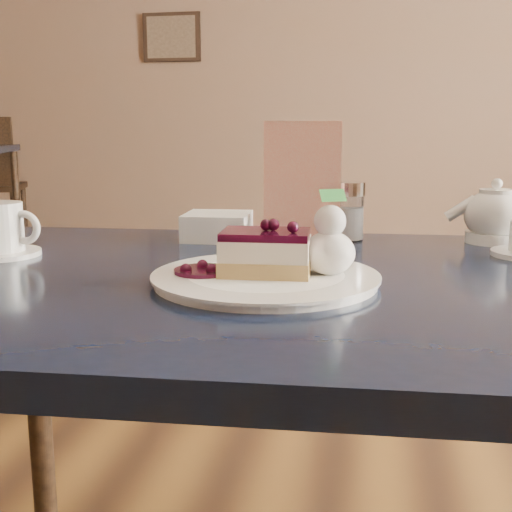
% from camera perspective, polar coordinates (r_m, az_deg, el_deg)
% --- Properties ---
extents(main_table, '(1.20, 0.84, 0.73)m').
position_cam_1_polar(main_table, '(0.91, 1.19, -6.37)').
color(main_table, black).
rests_on(main_table, ground).
extents(dessert_plate, '(0.29, 0.29, 0.01)m').
position_cam_1_polar(dessert_plate, '(0.84, 0.85, -2.03)').
color(dessert_plate, white).
rests_on(dessert_plate, main_table).
extents(cheesecake_slice, '(0.12, 0.09, 0.06)m').
position_cam_1_polar(cheesecake_slice, '(0.84, 0.86, 0.28)').
color(cheesecake_slice, tan).
rests_on(cheesecake_slice, dessert_plate).
extents(whipped_cream, '(0.07, 0.07, 0.06)m').
position_cam_1_polar(whipped_cream, '(0.84, 6.53, 0.30)').
color(whipped_cream, white).
rests_on(whipped_cream, dessert_plate).
extents(berry_sauce, '(0.08, 0.08, 0.01)m').
position_cam_1_polar(berry_sauce, '(0.85, -4.71, -1.34)').
color(berry_sauce, black).
rests_on(berry_sauce, dessert_plate).
extents(coffee_set, '(0.14, 0.13, 0.09)m').
position_cam_1_polar(coffee_set, '(1.10, -21.78, 1.97)').
color(coffee_set, white).
rests_on(coffee_set, main_table).
extents(tea_set, '(0.20, 0.23, 0.10)m').
position_cam_1_polar(tea_set, '(1.19, 20.93, 2.87)').
color(tea_set, white).
rests_on(tea_set, main_table).
extents(menu_card, '(0.14, 0.04, 0.21)m').
position_cam_1_polar(menu_card, '(1.15, 4.15, 6.55)').
color(menu_card, '#F7E1C4').
rests_on(menu_card, main_table).
extents(sugar_shaker, '(0.06, 0.06, 0.11)m').
position_cam_1_polar(sugar_shaker, '(1.18, 8.23, 4.01)').
color(sugar_shaker, white).
rests_on(sugar_shaker, main_table).
extents(napkin_stack, '(0.12, 0.12, 0.05)m').
position_cam_1_polar(napkin_stack, '(1.18, -3.45, 2.66)').
color(napkin_stack, white).
rests_on(napkin_stack, main_table).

